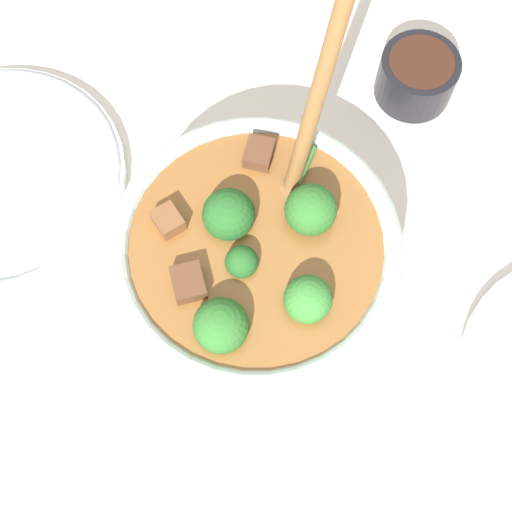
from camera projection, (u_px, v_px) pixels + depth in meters
name	position (u px, v px, depth m)	size (l,w,h in m)	color
ground_plane	(256.00, 279.00, 0.60)	(4.00, 4.00, 0.00)	silver
stew_bowl	(256.00, 258.00, 0.56)	(0.22, 0.22, 0.27)	#B2C6BC
condiment_bowl	(417.00, 75.00, 0.65)	(0.07, 0.07, 0.05)	black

